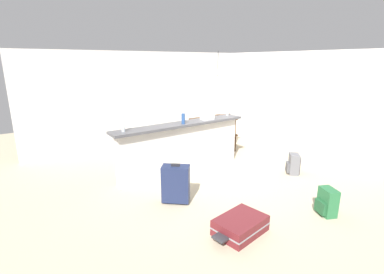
# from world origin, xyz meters

# --- Properties ---
(ground_plane) EXTENTS (13.00, 13.00, 0.05)m
(ground_plane) POSITION_xyz_m (0.00, 0.00, -0.03)
(ground_plane) COLOR #BCAD8E
(wall_back) EXTENTS (6.60, 0.10, 2.50)m
(wall_back) POSITION_xyz_m (0.00, 3.05, 1.25)
(wall_back) COLOR silver
(wall_back) RESTS_ON ground_plane
(wall_right) EXTENTS (0.10, 6.00, 2.50)m
(wall_right) POSITION_xyz_m (3.05, 0.30, 1.25)
(wall_right) COLOR silver
(wall_right) RESTS_ON ground_plane
(partition_half_wall) EXTENTS (2.80, 0.20, 0.99)m
(partition_half_wall) POSITION_xyz_m (-0.54, 0.58, 0.50)
(partition_half_wall) COLOR silver
(partition_half_wall) RESTS_ON ground_plane
(bar_countertop) EXTENTS (2.96, 0.40, 0.05)m
(bar_countertop) POSITION_xyz_m (-0.54, 0.58, 1.02)
(bar_countertop) COLOR #4C4C51
(bar_countertop) RESTS_ON partition_half_wall
(bottle_clear) EXTENTS (0.06, 0.06, 0.29)m
(bottle_clear) POSITION_xyz_m (-1.78, 0.58, 1.18)
(bottle_clear) COLOR silver
(bottle_clear) RESTS_ON bar_countertop
(bottle_blue) EXTENTS (0.07, 0.07, 0.21)m
(bottle_blue) POSITION_xyz_m (-0.55, 0.50, 1.14)
(bottle_blue) COLOR #284C89
(bottle_blue) RESTS_ON bar_countertop
(bottle_white) EXTENTS (0.06, 0.06, 0.24)m
(bottle_white) POSITION_xyz_m (0.74, 0.62, 1.16)
(bottle_white) COLOR silver
(bottle_white) RESTS_ON bar_countertop
(grocery_bag) EXTENTS (0.26, 0.18, 0.22)m
(grocery_bag) POSITION_xyz_m (0.09, 0.55, 1.15)
(grocery_bag) COLOR silver
(grocery_bag) RESTS_ON bar_countertop
(dining_table) EXTENTS (1.10, 0.80, 0.74)m
(dining_table) POSITION_xyz_m (1.25, 1.71, 0.65)
(dining_table) COLOR #4C331E
(dining_table) RESTS_ON ground_plane
(dining_chair_near_partition) EXTENTS (0.45, 0.45, 0.93)m
(dining_chair_near_partition) POSITION_xyz_m (1.19, 1.17, 0.52)
(dining_chair_near_partition) COLOR #4C331E
(dining_chair_near_partition) RESTS_ON ground_plane
(pendant_lamp) EXTENTS (0.34, 0.34, 0.64)m
(pendant_lamp) POSITION_xyz_m (1.33, 1.68, 1.97)
(pendant_lamp) COLOR black
(suitcase_flat_maroon) EXTENTS (0.86, 0.58, 0.22)m
(suitcase_flat_maroon) POSITION_xyz_m (-1.13, -1.71, 0.11)
(suitcase_flat_maroon) COLOR maroon
(suitcase_flat_maroon) RESTS_ON ground_plane
(backpack_grey) EXTENTS (0.34, 0.34, 0.42)m
(backpack_grey) POSITION_xyz_m (1.24, -0.86, 0.20)
(backpack_grey) COLOR slate
(backpack_grey) RESTS_ON ground_plane
(suitcase_upright_navy) EXTENTS (0.49, 0.47, 0.67)m
(suitcase_upright_navy) POSITION_xyz_m (-1.37, -0.48, 0.33)
(suitcase_upright_navy) COLOR #1E284C
(suitcase_upright_navy) RESTS_ON ground_plane
(backpack_green) EXTENTS (0.31, 0.33, 0.42)m
(backpack_green) POSITION_xyz_m (0.27, -2.13, 0.20)
(backpack_green) COLOR #286B3D
(backpack_green) RESTS_ON ground_plane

